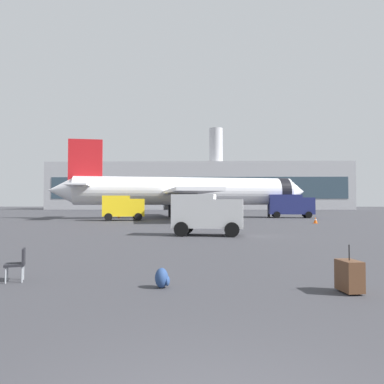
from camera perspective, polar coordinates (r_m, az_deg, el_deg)
The scene contains 10 objects.
airplane_at_gate at distance 51.14m, azimuth -1.17°, elevation 0.10°, with size 35.60×32.32×10.50m.
service_truck at distance 44.16m, azimuth -10.64°, elevation -2.25°, with size 5.20×3.51×2.90m.
fuel_truck at distance 53.11m, azimuth 14.93°, elevation -1.94°, with size 6.17×3.11×3.20m.
cargo_van at distance 23.51m, azimuth 2.32°, elevation -3.17°, with size 4.60×2.77×2.60m.
safety_cone_near at distance 52.96m, azimuth -11.19°, elevation -3.56°, with size 0.44×0.44×0.61m.
safety_cone_mid at distance 39.39m, azimuth 18.45°, elevation -4.13°, with size 0.44×0.44×0.65m.
rolling_suitcase at distance 9.42m, azimuth 23.05°, elevation -11.76°, with size 0.49×0.69×1.10m.
traveller_backpack at distance 9.25m, azimuth -4.60°, elevation -13.08°, with size 0.36×0.40×0.48m.
gate_chair at distance 10.90m, azimuth -25.19°, elevation -9.76°, with size 0.62×0.62×0.86m.
terminal_building at distance 122.81m, azimuth 1.03°, elevation 0.87°, with size 95.60×19.20×26.83m.
Camera 1 is at (-0.03, -3.20, 2.06)m, focal length 34.68 mm.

